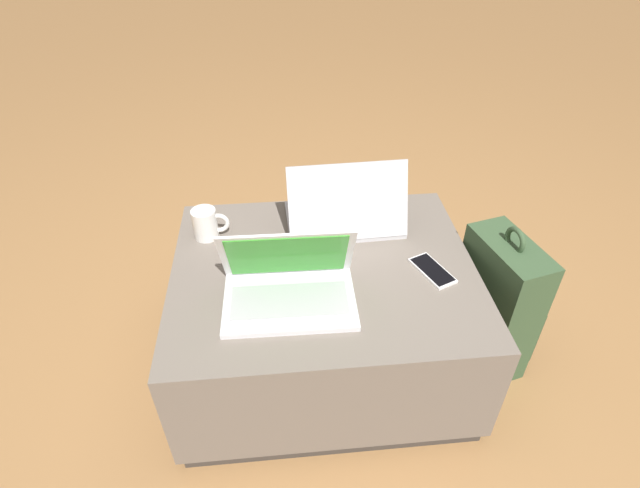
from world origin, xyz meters
The scene contains 7 objects.
ground_plane centered at (0.00, 0.00, 0.00)m, with size 14.00×14.00×0.00m, color #9E7042.
ottoman centered at (0.00, 0.00, 0.21)m, with size 0.92×0.75×0.42m.
laptop_near centered at (-0.11, -0.12, 0.47)m, with size 0.37×0.25×0.23m.
laptop_far centered at (0.09, 0.20, 0.47)m, with size 0.39×0.26×0.25m.
cell_phone centered at (0.32, -0.05, 0.42)m, with size 0.12×0.17×0.01m.
backpack centered at (0.57, -0.03, 0.23)m, with size 0.24×0.31×0.55m.
coffee_mug centered at (-0.36, 0.19, 0.47)m, with size 0.12×0.08×0.10m.
Camera 1 is at (-0.12, -1.13, 1.40)m, focal length 28.00 mm.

